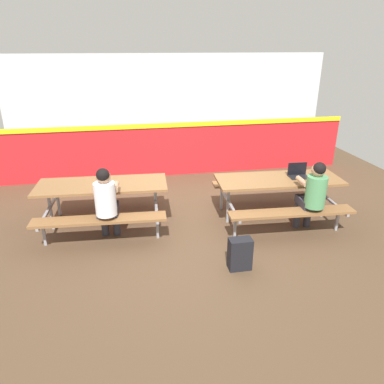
# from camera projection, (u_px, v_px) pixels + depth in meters

# --- Properties ---
(ground_plane) EXTENTS (10.00, 10.00, 0.02)m
(ground_plane) POSITION_uv_depth(u_px,v_px,m) (193.00, 225.00, 5.90)
(ground_plane) COLOR #4C3826
(accent_backdrop) EXTENTS (8.00, 0.14, 2.60)m
(accent_backdrop) POSITION_uv_depth(u_px,v_px,m) (171.00, 120.00, 7.70)
(accent_backdrop) COLOR red
(accent_backdrop) RESTS_ON ground
(picnic_table_left) EXTENTS (2.06, 1.66, 0.74)m
(picnic_table_left) POSITION_uv_depth(u_px,v_px,m) (103.00, 193.00, 5.64)
(picnic_table_left) COLOR brown
(picnic_table_left) RESTS_ON ground
(picnic_table_right) EXTENTS (2.06, 1.66, 0.74)m
(picnic_table_right) POSITION_uv_depth(u_px,v_px,m) (278.00, 188.00, 5.86)
(picnic_table_right) COLOR brown
(picnic_table_right) RESTS_ON ground
(student_nearer) EXTENTS (0.38, 0.53, 1.21)m
(student_nearer) POSITION_uv_depth(u_px,v_px,m) (106.00, 200.00, 5.10)
(student_nearer) COLOR #2D2D38
(student_nearer) RESTS_ON ground
(student_further) EXTENTS (0.38, 0.53, 1.21)m
(student_further) POSITION_uv_depth(u_px,v_px,m) (313.00, 192.00, 5.34)
(student_further) COLOR #2D2D38
(student_further) RESTS_ON ground
(laptop_dark) EXTENTS (0.33, 0.24, 0.22)m
(laptop_dark) POSITION_uv_depth(u_px,v_px,m) (298.00, 174.00, 5.86)
(laptop_dark) COLOR black
(laptop_dark) RESTS_ON picnic_table_right
(backpack_dark) EXTENTS (0.30, 0.22, 0.44)m
(backpack_dark) POSITION_uv_depth(u_px,v_px,m) (240.00, 254.00, 4.68)
(backpack_dark) COLOR black
(backpack_dark) RESTS_ON ground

